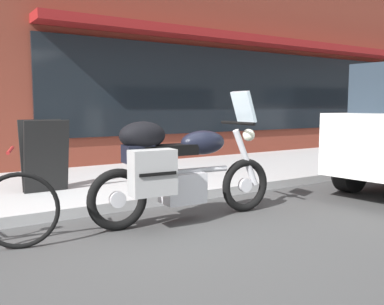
# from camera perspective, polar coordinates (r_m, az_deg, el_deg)

# --- Properties ---
(ground_plane) EXTENTS (80.00, 80.00, 0.00)m
(ground_plane) POSITION_cam_1_polar(r_m,az_deg,el_deg) (3.99, -3.16, -11.56)
(ground_plane) COLOR #3D3D3D
(storefront_building) EXTENTS (25.42, 0.90, 6.03)m
(storefront_building) POSITION_cam_1_polar(r_m,az_deg,el_deg) (13.20, 21.30, 13.44)
(storefront_building) COLOR brown
(storefront_building) RESTS_ON ground_plane
(touring_motorcycle) EXTENTS (2.16, 0.62, 1.39)m
(touring_motorcycle) POSITION_cam_1_polar(r_m,az_deg,el_deg) (4.41, -2.02, -1.85)
(touring_motorcycle) COLOR black
(touring_motorcycle) RESTS_ON ground_plane
(sandwich_board_sign) EXTENTS (0.55, 0.41, 0.92)m
(sandwich_board_sign) POSITION_cam_1_polar(r_m,az_deg,el_deg) (5.78, -19.17, -0.39)
(sandwich_board_sign) COLOR black
(sandwich_board_sign) RESTS_ON sidewalk_curb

